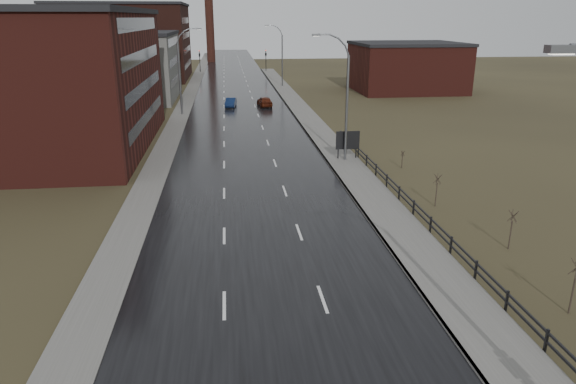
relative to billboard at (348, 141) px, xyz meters
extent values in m
cube|color=black|center=(-9.10, 23.55, -1.79)|extent=(14.00, 300.00, 0.06)
cube|color=#595651|center=(-0.50, -1.45, -1.73)|extent=(3.20, 180.00, 0.18)
cube|color=slate|center=(-2.02, -1.45, -1.73)|extent=(0.16, 180.00, 0.18)
cube|color=#595651|center=(-17.30, 23.55, -1.76)|extent=(2.40, 260.00, 0.12)
cube|color=#471914|center=(-30.10, 8.55, 4.68)|extent=(22.00, 28.00, 13.00)
cube|color=black|center=(-30.10, 8.55, 11.43)|extent=(22.44, 28.56, 0.50)
cube|color=black|center=(-19.12, 8.55, 1.18)|extent=(0.06, 22.40, 1.20)
cube|color=black|center=(-19.12, 8.55, 4.18)|extent=(0.06, 22.40, 1.20)
cube|color=black|center=(-19.12, 8.55, 7.18)|extent=(0.06, 22.40, 1.20)
cube|color=black|center=(-19.12, 8.55, 10.18)|extent=(0.06, 22.40, 1.20)
cube|color=slate|center=(-27.10, 41.55, 3.18)|extent=(16.00, 20.00, 10.00)
cube|color=black|center=(-27.10, 41.55, 8.43)|extent=(16.32, 20.40, 0.50)
cube|color=black|center=(-19.12, 41.55, 1.18)|extent=(0.06, 16.00, 1.20)
cube|color=black|center=(-19.12, 41.55, 4.18)|extent=(0.06, 16.00, 1.20)
cube|color=black|center=(-19.12, 41.55, 7.18)|extent=(0.06, 16.00, 1.20)
cube|color=#331611|center=(-32.10, 71.55, 5.68)|extent=(26.00, 24.00, 15.00)
cube|color=black|center=(-32.10, 71.55, 13.43)|extent=(26.52, 24.48, 0.50)
cube|color=black|center=(-19.12, 71.55, 1.18)|extent=(0.06, 19.20, 1.20)
cube|color=black|center=(-19.12, 71.55, 4.18)|extent=(0.06, 19.20, 1.20)
cube|color=black|center=(-19.12, 71.55, 7.18)|extent=(0.06, 19.20, 1.20)
cube|color=black|center=(-19.12, 71.55, 10.18)|extent=(0.06, 19.20, 1.20)
cube|color=#471914|center=(21.20, 45.55, 2.18)|extent=(18.00, 16.00, 8.00)
cube|color=black|center=(21.20, 45.55, 6.43)|extent=(18.36, 16.32, 0.50)
cylinder|color=#331611|center=(-15.10, 113.55, 13.18)|extent=(2.40, 2.40, 30.00)
cube|color=slate|center=(-3.56, -34.45, 10.15)|extent=(0.70, 0.28, 0.18)
cube|color=silver|center=(-3.56, -34.45, 10.05)|extent=(0.50, 0.20, 0.04)
cylinder|color=slate|center=(-0.30, -0.45, 2.93)|extent=(0.24, 0.24, 9.50)
cylinder|color=slate|center=(-0.47, -0.45, 8.09)|extent=(0.51, 0.14, 0.98)
cylinder|color=slate|center=(-0.94, -0.45, 8.80)|extent=(0.81, 0.14, 0.81)
cylinder|color=slate|center=(-1.66, -0.45, 9.28)|extent=(0.98, 0.14, 0.51)
cylinder|color=slate|center=(-2.50, -0.45, 9.44)|extent=(1.01, 0.14, 0.14)
cube|color=slate|center=(-3.19, -0.45, 9.39)|extent=(0.70, 0.28, 0.18)
cube|color=silver|center=(-3.19, -0.45, 9.29)|extent=(0.50, 0.20, 0.04)
cylinder|color=slate|center=(-17.10, 25.55, 2.93)|extent=(0.24, 0.24, 9.50)
cylinder|color=slate|center=(-16.93, 25.55, 8.09)|extent=(0.51, 0.14, 0.98)
cylinder|color=slate|center=(-16.46, 25.55, 8.80)|extent=(0.81, 0.14, 0.81)
cylinder|color=slate|center=(-15.74, 25.55, 9.28)|extent=(0.98, 0.14, 0.51)
cylinder|color=slate|center=(-14.90, 25.55, 9.44)|extent=(1.01, 0.14, 0.14)
cube|color=slate|center=(-14.21, 25.55, 9.39)|extent=(0.70, 0.28, 0.18)
cube|color=silver|center=(-14.21, 25.55, 9.29)|extent=(0.50, 0.20, 0.04)
cylinder|color=slate|center=(-0.30, 53.55, 2.93)|extent=(0.24, 0.24, 9.50)
cylinder|color=slate|center=(-0.47, 53.55, 8.09)|extent=(0.51, 0.14, 0.98)
cylinder|color=slate|center=(-0.94, 53.55, 8.80)|extent=(0.81, 0.14, 0.81)
cylinder|color=slate|center=(-1.66, 53.55, 9.28)|extent=(0.98, 0.14, 0.51)
cylinder|color=slate|center=(-2.50, 53.55, 9.44)|extent=(1.01, 0.14, 0.14)
cube|color=slate|center=(-3.19, 53.55, 9.39)|extent=(0.70, 0.28, 0.18)
cube|color=silver|center=(-3.19, 53.55, 9.29)|extent=(0.50, 0.20, 0.04)
cube|color=black|center=(1.20, -29.45, -1.27)|extent=(0.10, 0.10, 1.10)
cube|color=black|center=(1.20, -26.45, -1.27)|extent=(0.10, 0.10, 1.10)
cube|color=black|center=(1.20, -23.45, -1.27)|extent=(0.10, 0.10, 1.10)
cube|color=black|center=(1.20, -20.45, -1.27)|extent=(0.10, 0.10, 1.10)
cube|color=black|center=(1.20, -17.45, -1.27)|extent=(0.10, 0.10, 1.10)
cube|color=black|center=(1.20, -14.45, -1.27)|extent=(0.10, 0.10, 1.10)
cube|color=black|center=(1.20, -11.45, -1.27)|extent=(0.10, 0.10, 1.10)
cube|color=black|center=(1.20, -8.45, -1.27)|extent=(0.10, 0.10, 1.10)
cube|color=black|center=(1.20, -5.45, -1.27)|extent=(0.10, 0.10, 1.10)
cube|color=black|center=(1.20, -2.45, -1.27)|extent=(0.10, 0.10, 1.10)
cube|color=black|center=(1.20, 0.55, -1.27)|extent=(0.10, 0.10, 1.10)
cube|color=black|center=(1.20, 3.55, -1.27)|extent=(0.10, 0.10, 1.10)
cube|color=black|center=(1.20, 6.55, -1.27)|extent=(0.10, 0.10, 1.10)
cube|color=black|center=(1.20, -17.95, -0.87)|extent=(0.08, 53.00, 0.10)
cube|color=black|center=(1.20, -17.95, -1.27)|extent=(0.08, 53.00, 0.10)
cylinder|color=#382D23|center=(4.00, -26.86, -0.83)|extent=(0.08, 0.08, 1.98)
cylinder|color=#382D23|center=(3.96, -26.83, 0.46)|extent=(0.37, 0.56, 0.80)
cylinder|color=#382D23|center=(4.84, -20.14, -0.95)|extent=(0.08, 0.08, 1.74)
cylinder|color=#382D23|center=(4.89, -20.14, 0.19)|extent=(0.04, 0.59, 0.69)
cylinder|color=#382D23|center=(4.85, -20.09, 0.19)|extent=(0.56, 0.22, 0.70)
cylinder|color=#382D23|center=(4.80, -20.11, 0.19)|extent=(0.33, 0.50, 0.71)
cylinder|color=#382D23|center=(4.80, -20.17, 0.19)|extent=(0.33, 0.50, 0.71)
cylinder|color=#382D23|center=(4.85, -20.19, 0.19)|extent=(0.56, 0.22, 0.70)
cylinder|color=#382D23|center=(3.38, -12.88, -0.95)|extent=(0.08, 0.08, 1.74)
cylinder|color=#382D23|center=(3.43, -12.88, 0.19)|extent=(0.04, 0.59, 0.69)
cylinder|color=#382D23|center=(3.39, -12.84, 0.19)|extent=(0.56, 0.22, 0.70)
cylinder|color=#382D23|center=(3.34, -12.86, 0.19)|extent=(0.33, 0.50, 0.71)
cylinder|color=#382D23|center=(3.34, -12.91, 0.19)|extent=(0.33, 0.50, 0.71)
cylinder|color=#382D23|center=(3.39, -12.93, 0.19)|extent=(0.56, 0.22, 0.70)
cylinder|color=#382D23|center=(4.20, -3.23, -1.24)|extent=(0.08, 0.08, 1.17)
cylinder|color=#382D23|center=(4.25, -3.23, -0.48)|extent=(0.04, 0.40, 0.47)
cylinder|color=#382D23|center=(4.21, -3.18, -0.48)|extent=(0.38, 0.16, 0.48)
cylinder|color=#382D23|center=(4.16, -3.20, -0.48)|extent=(0.24, 0.34, 0.48)
cylinder|color=#382D23|center=(4.16, -3.26, -0.48)|extent=(0.24, 0.34, 0.48)
cylinder|color=#382D23|center=(4.21, -3.28, -0.48)|extent=(0.38, 0.16, 0.48)
cube|color=black|center=(-0.85, 0.06, -0.92)|extent=(0.10, 0.10, 1.80)
cube|color=black|center=(0.85, 0.06, -0.92)|extent=(0.10, 0.10, 1.80)
cube|color=silver|center=(0.00, 0.01, 0.08)|extent=(2.12, 0.08, 1.59)
cube|color=black|center=(0.00, -0.04, 0.08)|extent=(2.22, 0.04, 1.69)
cylinder|color=black|center=(-17.10, 83.55, 0.78)|extent=(0.16, 0.16, 5.20)
imported|color=black|center=(-17.10, 83.55, 2.93)|extent=(0.58, 2.73, 1.10)
sphere|color=#FF190C|center=(-17.10, 83.40, 3.23)|extent=(0.18, 0.18, 0.18)
cylinder|color=black|center=(-1.10, 83.55, 0.78)|extent=(0.16, 0.16, 5.20)
imported|color=black|center=(-1.10, 83.55, 2.93)|extent=(0.58, 2.73, 1.10)
sphere|color=#FF190C|center=(-1.10, 83.40, 3.23)|extent=(0.18, 0.18, 0.18)
imported|color=#0C1B3F|center=(-10.38, 31.09, -1.16)|extent=(1.88, 4.13, 1.31)
imported|color=#551D0E|center=(-5.38, 30.93, -1.06)|extent=(2.30, 4.62, 1.51)
camera|label=1|loc=(-10.91, -45.31, 10.80)|focal=32.00mm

